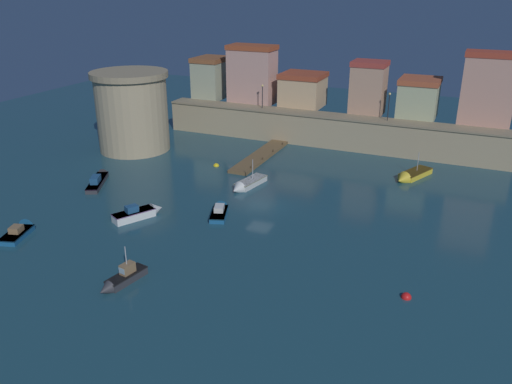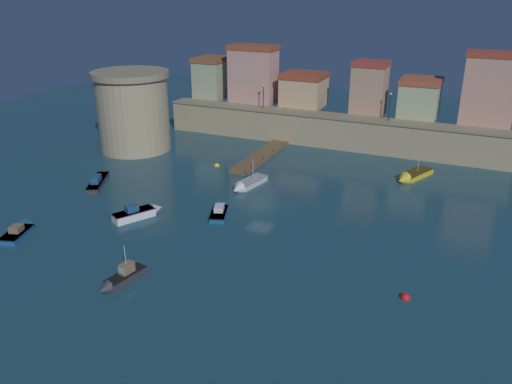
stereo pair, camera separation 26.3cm
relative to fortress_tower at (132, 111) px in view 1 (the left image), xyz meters
name	(u,v)px [view 1 (the left image)]	position (x,y,z in m)	size (l,w,h in m)	color
ground_plane	(260,206)	(24.15, -11.33, -5.52)	(133.93, 133.93, 0.00)	#1E4756
quay_wall	(326,130)	(24.15, 12.54, -3.22)	(49.56, 3.40, 4.58)	tan
old_town_backdrop	(331,85)	(23.55, 16.45, 2.54)	(47.01, 6.08, 9.61)	#A7AD8E
fortress_tower	(132,111)	(0.00, 0.00, 0.00)	(10.49, 10.49, 10.91)	tan
pier_dock	(260,156)	(17.74, 3.66, -5.32)	(2.53, 14.67, 0.70)	brown
quay_lamp_0	(262,93)	(14.23, 12.54, 1.38)	(0.32, 0.32, 3.49)	black
quay_lamp_1	(389,102)	(32.71, 12.54, 1.55)	(0.32, 0.32, 3.79)	black
moored_boat_0	(246,184)	(20.60, -7.12, -5.14)	(2.63, 5.95, 3.46)	silver
moored_boat_1	(140,213)	(14.19, -18.85, -5.02)	(3.80, 5.35, 1.77)	white
moored_boat_2	(99,179)	(3.89, -12.60, -5.13)	(4.48, 7.19, 1.65)	#333338
moored_boat_3	(21,230)	(6.02, -26.38, -5.19)	(2.96, 4.91, 1.64)	#195689
moored_boat_4	(220,210)	(21.13, -14.70, -5.18)	(2.97, 4.91, 1.50)	#195689
moored_boat_5	(122,279)	(20.25, -29.82, -5.06)	(1.93, 4.63, 3.26)	#333338
moored_boat_6	(411,176)	(37.58, 3.51, -5.14)	(4.11, 6.45, 3.54)	gold
mooring_buoy_0	(406,298)	(41.11, -22.72, -5.52)	(0.80, 0.80, 0.80)	red
mooring_buoy_1	(216,166)	(13.92, -1.88, -5.52)	(0.75, 0.75, 0.75)	yellow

